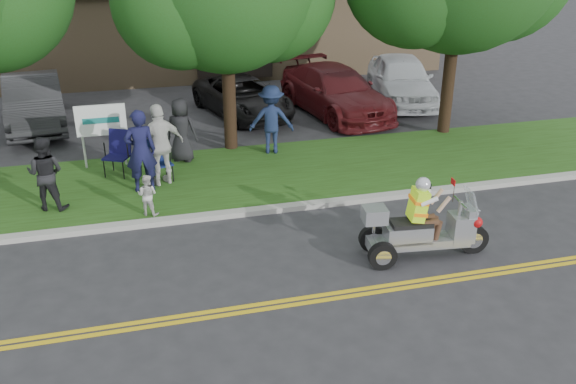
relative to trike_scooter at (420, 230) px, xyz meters
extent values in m
plane|color=#28282B|center=(-3.00, -0.40, -0.58)|extent=(120.00, 120.00, 0.00)
cube|color=gold|center=(-3.00, -0.98, -0.58)|extent=(60.00, 0.10, 0.01)
cube|color=gold|center=(-3.00, -0.82, -0.58)|extent=(60.00, 0.10, 0.01)
cube|color=#A8A89E|center=(-3.00, 2.65, -0.52)|extent=(60.00, 0.25, 0.12)
cube|color=#234512|center=(-3.00, 4.80, -0.53)|extent=(60.00, 4.00, 0.10)
cube|color=#9E7F5B|center=(-1.00, 18.60, 1.42)|extent=(18.00, 8.00, 4.00)
cylinder|color=#332114|center=(-2.50, 6.80, 1.52)|extent=(0.36, 0.36, 4.20)
sphere|color=#214C15|center=(-3.70, 6.60, 3.54)|extent=(3.36, 3.36, 3.36)
cylinder|color=#332114|center=(4.00, 6.60, 1.80)|extent=(0.36, 0.36, 4.76)
cylinder|color=silver|center=(-6.40, 6.20, -0.03)|extent=(0.06, 0.06, 1.10)
cylinder|color=silver|center=(-5.40, 6.20, -0.03)|extent=(0.06, 0.06, 1.10)
cube|color=white|center=(-5.90, 6.20, 0.77)|extent=(1.25, 0.06, 0.80)
cylinder|color=black|center=(1.10, -0.12, -0.29)|extent=(0.59, 0.20, 0.58)
cylinder|color=black|center=(-0.86, -0.25, -0.31)|extent=(0.55, 0.20, 0.54)
cylinder|color=black|center=(-0.78, 0.44, -0.31)|extent=(0.55, 0.20, 0.54)
cube|color=#9C9EA5|center=(0.04, 0.00, -0.25)|extent=(1.87, 0.65, 0.17)
cube|color=#9C9EA5|center=(-0.24, 0.03, -0.05)|extent=(0.91, 0.54, 0.34)
cube|color=black|center=(-0.20, 0.02, 0.15)|extent=(0.81, 0.49, 0.10)
cube|color=#9C9EA5|center=(0.81, -0.09, 0.00)|extent=(0.48, 0.51, 0.53)
cube|color=silver|center=(0.95, -0.10, 0.56)|extent=(0.23, 0.46, 0.47)
cube|color=#9C9EA5|center=(-0.92, 0.10, 0.38)|extent=(0.48, 0.45, 0.29)
sphere|color=#B20C0F|center=(1.02, -0.25, 0.17)|extent=(0.21, 0.21, 0.21)
cube|color=#A3DB17|center=(-0.09, 0.01, 0.54)|extent=(0.37, 0.42, 0.63)
sphere|color=silver|center=(-0.03, 0.01, 0.94)|extent=(0.28, 0.28, 0.28)
cylinder|color=black|center=(-5.93, 5.40, -0.24)|extent=(0.03, 0.03, 0.47)
cylinder|color=black|center=(-5.47, 5.18, -0.24)|extent=(0.03, 0.03, 0.47)
cylinder|color=black|center=(-5.72, 5.82, -0.24)|extent=(0.03, 0.03, 0.47)
cylinder|color=black|center=(-5.26, 5.60, -0.24)|extent=(0.03, 0.03, 0.47)
cube|color=#100E44|center=(-5.59, 5.50, 0.00)|extent=(0.76, 0.73, 0.04)
cube|color=#100E44|center=(-5.48, 5.73, 0.32)|extent=(0.60, 0.41, 0.63)
cylinder|color=black|center=(-4.74, 4.55, -0.26)|extent=(0.03, 0.03, 0.43)
cylinder|color=black|center=(-4.30, 4.70, -0.26)|extent=(0.03, 0.03, 0.43)
cylinder|color=black|center=(-4.88, 4.96, -0.26)|extent=(0.03, 0.03, 0.43)
cylinder|color=black|center=(-4.43, 5.11, -0.26)|extent=(0.03, 0.03, 0.43)
cube|color=#101C4D|center=(-4.59, 4.83, -0.04)|extent=(0.66, 0.63, 0.04)
cube|color=#101C4D|center=(-4.66, 5.06, 0.26)|extent=(0.56, 0.32, 0.58)
imported|color=#15163B|center=(-5.01, 4.36, 0.51)|extent=(0.75, 0.52, 1.98)
imported|color=black|center=(-7.07, 3.87, 0.36)|extent=(0.96, 0.85, 1.67)
imported|color=silver|center=(-4.53, 4.65, 0.52)|extent=(1.26, 0.87, 1.99)
imported|color=#192547|center=(-1.48, 6.14, 0.46)|extent=(1.34, 0.96, 1.87)
imported|color=black|center=(-3.92, 6.09, 0.37)|extent=(0.98, 0.83, 1.70)
imported|color=beige|center=(-4.97, 3.00, -0.01)|extent=(0.56, 0.51, 0.92)
imported|color=#2D2D30|center=(-8.07, 10.58, 0.21)|extent=(2.29, 4.97, 1.58)
imported|color=black|center=(-1.52, 10.15, 0.04)|extent=(3.17, 4.86, 1.24)
imported|color=#511216|center=(1.50, 9.52, 0.19)|extent=(3.10, 5.64, 1.55)
imported|color=silver|center=(4.23, 10.31, 0.25)|extent=(3.05, 5.22, 1.67)
camera|label=1|loc=(-5.05, -9.34, 5.40)|focal=38.00mm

